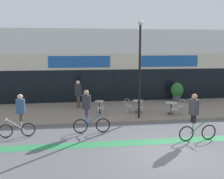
{
  "coord_description": "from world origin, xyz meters",
  "views": [
    {
      "loc": [
        -3.69,
        -9.28,
        4.17
      ],
      "look_at": [
        -1.6,
        5.8,
        1.7
      ],
      "focal_mm": 42.0,
      "sensor_mm": 36.0,
      "label": 1
    }
  ],
  "objects_px": {
    "cafe_chair_0_near": "(101,107)",
    "pedestrian_near_end": "(78,92)",
    "cyclist_2": "(20,112)",
    "cafe_chair_2_side": "(181,105)",
    "cyclist_0": "(88,109)",
    "cafe_chair_1_side": "(128,104)",
    "bistro_table_0": "(99,105)",
    "planter_pot": "(177,91)",
    "cyclist_1": "(195,114)",
    "cafe_chair_1_near": "(140,106)",
    "bistro_table_1": "(138,104)",
    "cafe_chair_2_near": "(175,108)",
    "bistro_table_2": "(171,106)",
    "lamp_post": "(140,63)"
  },
  "relations": [
    {
      "from": "cafe_chair_0_near",
      "to": "cafe_chair_1_side",
      "type": "bearing_deg",
      "value": -83.8
    },
    {
      "from": "cafe_chair_1_near",
      "to": "lamp_post",
      "type": "bearing_deg",
      "value": 163.67
    },
    {
      "from": "bistro_table_1",
      "to": "cafe_chair_2_side",
      "type": "relative_size",
      "value": 0.84
    },
    {
      "from": "bistro_table_1",
      "to": "cafe_chair_1_near",
      "type": "relative_size",
      "value": 0.84
    },
    {
      "from": "cafe_chair_2_near",
      "to": "planter_pot",
      "type": "distance_m",
      "value": 4.47
    },
    {
      "from": "cafe_chair_0_near",
      "to": "cafe_chair_2_near",
      "type": "distance_m",
      "value": 4.4
    },
    {
      "from": "cyclist_0",
      "to": "cafe_chair_0_near",
      "type": "bearing_deg",
      "value": 73.6
    },
    {
      "from": "cafe_chair_2_near",
      "to": "bistro_table_2",
      "type": "bearing_deg",
      "value": -4.76
    },
    {
      "from": "cafe_chair_0_near",
      "to": "cyclist_0",
      "type": "height_order",
      "value": "cyclist_0"
    },
    {
      "from": "cafe_chair_1_near",
      "to": "cafe_chair_1_side",
      "type": "bearing_deg",
      "value": 48.77
    },
    {
      "from": "bistro_table_0",
      "to": "lamp_post",
      "type": "bearing_deg",
      "value": -34.82
    },
    {
      "from": "cyclist_1",
      "to": "cafe_chair_1_near",
      "type": "bearing_deg",
      "value": 104.34
    },
    {
      "from": "cyclist_1",
      "to": "cyclist_2",
      "type": "relative_size",
      "value": 1.06
    },
    {
      "from": "pedestrian_near_end",
      "to": "cyclist_1",
      "type": "bearing_deg",
      "value": 114.3
    },
    {
      "from": "cafe_chair_2_near",
      "to": "cyclist_0",
      "type": "xyz_separation_m",
      "value": [
        -5.19,
        -1.94,
        0.58
      ]
    },
    {
      "from": "cafe_chair_2_near",
      "to": "cafe_chair_2_side",
      "type": "height_order",
      "value": "same"
    },
    {
      "from": "planter_pot",
      "to": "cyclist_1",
      "type": "relative_size",
      "value": 0.67
    },
    {
      "from": "cafe_chair_2_side",
      "to": "planter_pot",
      "type": "relative_size",
      "value": 0.63
    },
    {
      "from": "lamp_post",
      "to": "cyclist_0",
      "type": "height_order",
      "value": "lamp_post"
    },
    {
      "from": "cafe_chair_2_near",
      "to": "planter_pot",
      "type": "height_order",
      "value": "planter_pot"
    },
    {
      "from": "planter_pot",
      "to": "bistro_table_0",
      "type": "bearing_deg",
      "value": -156.78
    },
    {
      "from": "bistro_table_1",
      "to": "bistro_table_2",
      "type": "xyz_separation_m",
      "value": [
        1.92,
        -0.67,
        -0.03
      ]
    },
    {
      "from": "cafe_chair_0_near",
      "to": "cafe_chair_1_near",
      "type": "relative_size",
      "value": 1.0
    },
    {
      "from": "cyclist_0",
      "to": "pedestrian_near_end",
      "type": "relative_size",
      "value": 1.15
    },
    {
      "from": "cyclist_2",
      "to": "cafe_chair_2_side",
      "type": "bearing_deg",
      "value": -167.66
    },
    {
      "from": "bistro_table_2",
      "to": "cafe_chair_1_near",
      "type": "bearing_deg",
      "value": 178.71
    },
    {
      "from": "bistro_table_1",
      "to": "cyclist_0",
      "type": "xyz_separation_m",
      "value": [
        -3.27,
        -3.23,
        0.56
      ]
    },
    {
      "from": "cafe_chair_1_side",
      "to": "cyclist_0",
      "type": "relative_size",
      "value": 0.42
    },
    {
      "from": "cafe_chair_2_side",
      "to": "cyclist_1",
      "type": "bearing_deg",
      "value": 72.2
    },
    {
      "from": "cafe_chair_0_near",
      "to": "pedestrian_near_end",
      "type": "distance_m",
      "value": 2.58
    },
    {
      "from": "cafe_chair_1_side",
      "to": "cafe_chair_2_side",
      "type": "relative_size",
      "value": 1.0
    },
    {
      "from": "cafe_chair_1_near",
      "to": "planter_pot",
      "type": "relative_size",
      "value": 0.63
    },
    {
      "from": "pedestrian_near_end",
      "to": "cafe_chair_0_near",
      "type": "bearing_deg",
      "value": 108.38
    },
    {
      "from": "cyclist_1",
      "to": "pedestrian_near_end",
      "type": "bearing_deg",
      "value": 123.69
    },
    {
      "from": "cafe_chair_0_near",
      "to": "cyclist_0",
      "type": "bearing_deg",
      "value": 155.81
    },
    {
      "from": "cafe_chair_1_near",
      "to": "cafe_chair_2_near",
      "type": "bearing_deg",
      "value": -105.49
    },
    {
      "from": "cyclist_0",
      "to": "bistro_table_1",
      "type": "bearing_deg",
      "value": 45.64
    },
    {
      "from": "cyclist_1",
      "to": "bistro_table_2",
      "type": "bearing_deg",
      "value": 79.62
    },
    {
      "from": "planter_pot",
      "to": "lamp_post",
      "type": "distance_m",
      "value": 6.14
    },
    {
      "from": "cafe_chair_2_side",
      "to": "pedestrian_near_end",
      "type": "relative_size",
      "value": 0.48
    },
    {
      "from": "bistro_table_0",
      "to": "planter_pot",
      "type": "height_order",
      "value": "planter_pot"
    },
    {
      "from": "planter_pot",
      "to": "cafe_chair_2_near",
      "type": "bearing_deg",
      "value": -112.99
    },
    {
      "from": "bistro_table_0",
      "to": "planter_pot",
      "type": "relative_size",
      "value": 0.51
    },
    {
      "from": "cafe_chair_0_near",
      "to": "cafe_chair_2_near",
      "type": "xyz_separation_m",
      "value": [
        4.31,
        -0.88,
        0.0
      ]
    },
    {
      "from": "cyclist_2",
      "to": "cyclist_1",
      "type": "bearing_deg",
      "value": 163.9
    },
    {
      "from": "planter_pot",
      "to": "cafe_chair_0_near",
      "type": "bearing_deg",
      "value": -151.94
    },
    {
      "from": "cafe_chair_0_near",
      "to": "cyclist_2",
      "type": "relative_size",
      "value": 0.44
    },
    {
      "from": "cyclist_2",
      "to": "pedestrian_near_end",
      "type": "relative_size",
      "value": 1.09
    },
    {
      "from": "cafe_chair_1_side",
      "to": "cyclist_1",
      "type": "xyz_separation_m",
      "value": [
        2.02,
        -4.98,
        0.6
      ]
    },
    {
      "from": "bistro_table_1",
      "to": "cyclist_1",
      "type": "relative_size",
      "value": 0.35
    }
  ]
}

